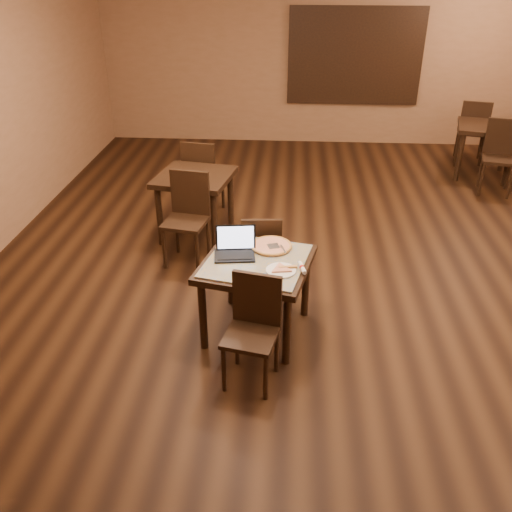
# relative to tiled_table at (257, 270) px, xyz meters

# --- Properties ---
(ground) EXTENTS (10.00, 10.00, 0.00)m
(ground) POSITION_rel_tiled_table_xyz_m (0.83, 0.98, -0.66)
(ground) COLOR black
(ground) RESTS_ON ground
(wall_back) EXTENTS (8.00, 0.02, 3.00)m
(wall_back) POSITION_rel_tiled_table_xyz_m (0.83, 5.98, 0.84)
(wall_back) COLOR #8F6749
(wall_back) RESTS_ON ground
(mural) EXTENTS (2.34, 0.05, 1.64)m
(mural) POSITION_rel_tiled_table_xyz_m (1.33, 5.94, 0.89)
(mural) COLOR navy
(mural) RESTS_ON wall_back
(tiled_table) EXTENTS (1.10, 1.10, 0.76)m
(tiled_table) POSITION_rel_tiled_table_xyz_m (0.00, 0.00, 0.00)
(tiled_table) COLOR black
(tiled_table) RESTS_ON ground
(chair_main_near) EXTENTS (0.48, 0.48, 0.94)m
(chair_main_near) POSITION_rel_tiled_table_xyz_m (0.02, -0.62, -0.13)
(chair_main_near) COLOR black
(chair_main_near) RESTS_ON ground
(chair_main_far) EXTENTS (0.42, 0.42, 0.91)m
(chair_main_far) POSITION_rel_tiled_table_xyz_m (0.01, 0.62, -0.15)
(chair_main_far) COLOR black
(chair_main_far) RESTS_ON ground
(laptop) EXTENTS (0.39, 0.32, 0.24)m
(laptop) POSITION_rel_tiled_table_xyz_m (-0.20, 0.11, 0.17)
(laptop) COLOR black
(laptop) RESTS_ON tiled_table
(plate) EXTENTS (0.26, 0.26, 0.01)m
(plate) POSITION_rel_tiled_table_xyz_m (0.22, -0.18, 0.11)
(plate) COLOR white
(plate) RESTS_ON tiled_table
(pizza_slice) EXTENTS (0.23, 0.23, 0.02)m
(pizza_slice) POSITION_rel_tiled_table_xyz_m (0.22, -0.18, 0.13)
(pizza_slice) COLOR beige
(pizza_slice) RESTS_ON plate
(pizza_pan) EXTENTS (0.34, 0.34, 0.01)m
(pizza_pan) POSITION_rel_tiled_table_xyz_m (0.12, 0.24, 0.11)
(pizza_pan) COLOR silver
(pizza_pan) RESTS_ON tiled_table
(pizza_whole) EXTENTS (0.38, 0.38, 0.03)m
(pizza_whole) POSITION_rel_tiled_table_xyz_m (0.12, 0.24, 0.12)
(pizza_whole) COLOR beige
(pizza_whole) RESTS_ON pizza_pan
(spatula) EXTENTS (0.18, 0.27, 0.01)m
(spatula) POSITION_rel_tiled_table_xyz_m (0.14, 0.22, 0.13)
(spatula) COLOR silver
(spatula) RESTS_ON pizza_whole
(napkin_roll) EXTENTS (0.08, 0.18, 0.04)m
(napkin_roll) POSITION_rel_tiled_table_xyz_m (0.40, -0.14, 0.12)
(napkin_roll) COLOR white
(napkin_roll) RESTS_ON tiled_table
(other_table_a) EXTENTS (1.05, 1.05, 0.82)m
(other_table_a) POSITION_rel_tiled_table_xyz_m (3.29, 4.34, 0.02)
(other_table_a) COLOR black
(other_table_a) RESTS_ON ground
(other_table_a_chair_near) EXTENTS (0.55, 0.55, 1.06)m
(other_table_a_chair_near) POSITION_rel_tiled_table_xyz_m (3.31, 3.72, -0.06)
(other_table_a_chair_near) COLOR black
(other_table_a_chair_near) RESTS_ON ground
(other_table_a_chair_far) EXTENTS (0.55, 0.55, 1.06)m
(other_table_a_chair_far) POSITION_rel_tiled_table_xyz_m (3.27, 4.96, -0.06)
(other_table_a_chair_far) COLOR black
(other_table_a_chair_far) RESTS_ON ground
(other_table_b) EXTENTS (1.00, 1.00, 0.81)m
(other_table_b) POSITION_rel_tiled_table_xyz_m (-0.88, 1.94, 0.01)
(other_table_b) COLOR black
(other_table_b) RESTS_ON ground
(other_table_b_chair_near) EXTENTS (0.52, 0.52, 1.04)m
(other_table_b_chair_near) POSITION_rel_tiled_table_xyz_m (-0.87, 1.33, -0.07)
(other_table_b_chair_near) COLOR black
(other_table_b_chair_near) RESTS_ON ground
(other_table_b_chair_far) EXTENTS (0.52, 0.52, 1.04)m
(other_table_b_chair_far) POSITION_rel_tiled_table_xyz_m (-0.90, 2.55, -0.07)
(other_table_b_chair_far) COLOR black
(other_table_b_chair_far) RESTS_ON ground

